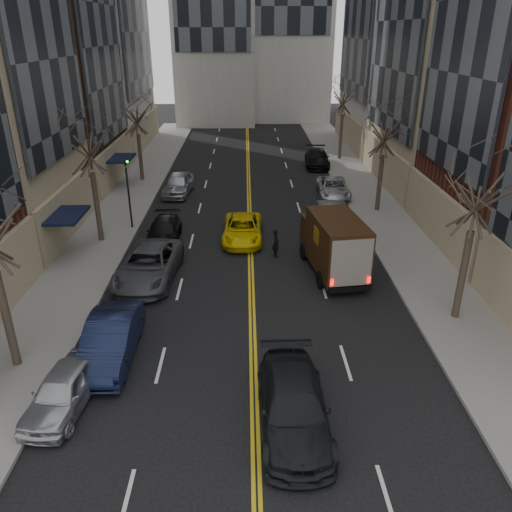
# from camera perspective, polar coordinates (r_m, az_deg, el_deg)

# --- Properties ---
(sidewalk_left) EXTENTS (4.00, 66.00, 0.15)m
(sidewalk_left) POSITION_cam_1_polar(r_m,az_deg,el_deg) (37.32, -14.81, 5.86)
(sidewalk_left) COLOR slate
(sidewalk_left) RESTS_ON ground
(sidewalk_right) EXTENTS (4.00, 66.00, 0.15)m
(sidewalk_right) POSITION_cam_1_polar(r_m,az_deg,el_deg) (37.43, 13.21, 6.08)
(sidewalk_right) COLOR slate
(sidewalk_right) RESTS_ON ground
(tree_lf_mid) EXTENTS (3.20, 3.20, 8.91)m
(tree_lf_mid) POSITION_cam_1_polar(r_m,az_deg,el_deg) (29.16, -18.83, 13.57)
(tree_lf_mid) COLOR #382D23
(tree_lf_mid) RESTS_ON sidewalk_left
(tree_lf_far) EXTENTS (3.20, 3.20, 8.12)m
(tree_lf_far) POSITION_cam_1_polar(r_m,az_deg,el_deg) (41.69, -13.61, 16.32)
(tree_lf_far) COLOR #382D23
(tree_lf_far) RESTS_ON sidewalk_left
(tree_rt_near) EXTENTS (3.20, 3.20, 8.71)m
(tree_rt_near) POSITION_cam_1_polar(r_m,az_deg,el_deg) (21.13, 24.41, 8.52)
(tree_rt_near) COLOR #382D23
(tree_rt_near) RESTS_ON sidewalk_right
(tree_rt_mid) EXTENTS (3.20, 3.20, 8.32)m
(tree_rt_mid) POSITION_cam_1_polar(r_m,az_deg,el_deg) (34.08, 14.67, 14.75)
(tree_rt_mid) COLOR #382D23
(tree_rt_mid) RESTS_ON sidewalk_right
(tree_rt_far) EXTENTS (3.20, 3.20, 9.11)m
(tree_rt_far) POSITION_cam_1_polar(r_m,az_deg,el_deg) (48.52, 10.06, 18.53)
(tree_rt_far) COLOR #382D23
(tree_rt_far) RESTS_ON sidewalk_right
(traffic_signal) EXTENTS (0.29, 0.26, 4.70)m
(traffic_signal) POSITION_cam_1_polar(r_m,az_deg,el_deg) (31.51, -14.44, 7.74)
(traffic_signal) COLOR black
(traffic_signal) RESTS_ON sidewalk_left
(ups_truck) EXTENTS (2.90, 5.91, 3.11)m
(ups_truck) POSITION_cam_1_polar(r_m,az_deg,el_deg) (25.53, 8.88, 1.30)
(ups_truck) COLOR black
(ups_truck) RESTS_ON ground
(observer_sedan) EXTENTS (2.25, 5.32, 1.53)m
(observer_sedan) POSITION_cam_1_polar(r_m,az_deg,el_deg) (16.32, 4.29, -16.72)
(observer_sedan) COLOR black
(observer_sedan) RESTS_ON ground
(taxi) EXTENTS (2.39, 4.97, 1.36)m
(taxi) POSITION_cam_1_polar(r_m,az_deg,el_deg) (29.64, -1.54, 3.09)
(taxi) COLOR yellow
(taxi) RESTS_ON ground
(pedestrian) EXTENTS (0.51, 0.66, 1.60)m
(pedestrian) POSITION_cam_1_polar(r_m,az_deg,el_deg) (27.44, 2.28, 1.54)
(pedestrian) COLOR black
(pedestrian) RESTS_ON ground
(parked_lf_a) EXTENTS (2.10, 4.17, 1.36)m
(parked_lf_a) POSITION_cam_1_polar(r_m,az_deg,el_deg) (18.13, -21.17, -14.10)
(parked_lf_a) COLOR #B2B4BA
(parked_lf_a) RESTS_ON ground
(parked_lf_b) EXTENTS (1.73, 4.93, 1.62)m
(parked_lf_b) POSITION_cam_1_polar(r_m,az_deg,el_deg) (19.86, -16.31, -9.20)
(parked_lf_b) COLOR black
(parked_lf_b) RESTS_ON ground
(parked_lf_c) EXTENTS (3.08, 5.93, 1.60)m
(parked_lf_c) POSITION_cam_1_polar(r_m,az_deg,el_deg) (25.39, -12.15, -1.01)
(parked_lf_c) COLOR #47484E
(parked_lf_c) RESTS_ON ground
(parked_lf_d) EXTENTS (1.87, 4.54, 1.31)m
(parked_lf_d) POSITION_cam_1_polar(r_m,az_deg,el_deg) (29.85, -10.52, 2.78)
(parked_lf_d) COLOR black
(parked_lf_d) RESTS_ON ground
(parked_lf_e) EXTENTS (2.26, 4.81, 1.59)m
(parked_lf_e) POSITION_cam_1_polar(r_m,az_deg,el_deg) (38.66, -8.89, 8.14)
(parked_lf_e) COLOR #A8ABB0
(parked_lf_e) RESTS_ON ground
(parked_rt_a) EXTENTS (2.07, 5.07, 1.64)m
(parked_rt_a) POSITION_cam_1_polar(r_m,az_deg,el_deg) (31.39, 8.67, 4.32)
(parked_rt_a) COLOR #46484D
(parked_rt_a) RESTS_ON ground
(parked_rt_b) EXTENTS (2.53, 5.04, 1.37)m
(parked_rt_b) POSITION_cam_1_polar(r_m,az_deg,el_deg) (38.01, 8.82, 7.69)
(parked_rt_b) COLOR #B4B8BD
(parked_rt_b) RESTS_ON ground
(parked_rt_c) EXTENTS (2.48, 5.33, 1.51)m
(parked_rt_c) POSITION_cam_1_polar(r_m,az_deg,el_deg) (46.76, 6.99, 11.05)
(parked_rt_c) COLOR black
(parked_rt_c) RESTS_ON ground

